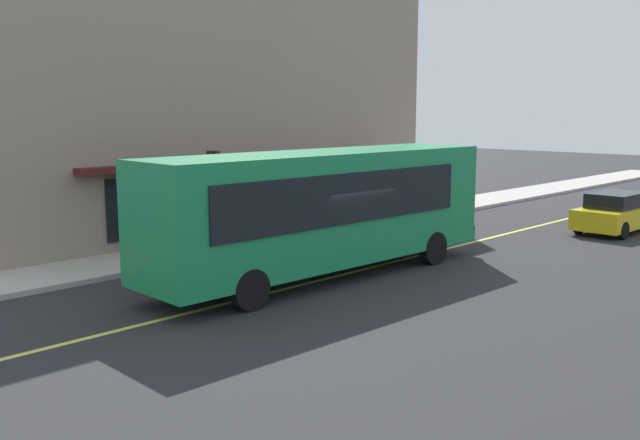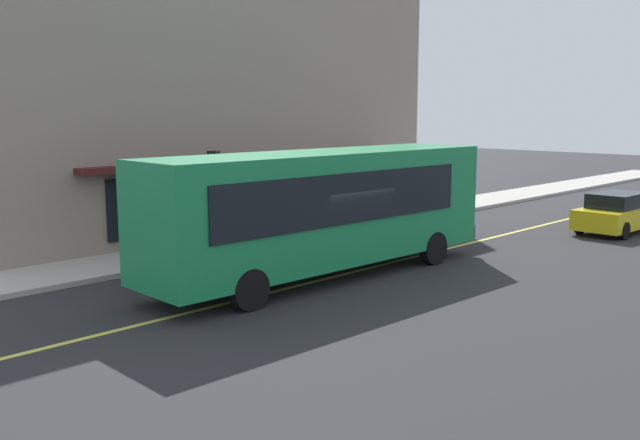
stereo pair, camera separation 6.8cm
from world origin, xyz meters
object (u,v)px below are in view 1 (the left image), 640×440
object	(u,v)px
bus	(325,207)
traffic_light	(215,177)
pedestrian_at_corner	(390,188)
pedestrian_waiting	(171,222)
car_yellow	(617,213)

from	to	relation	value
bus	traffic_light	size ratio (longest dim) A/B	3.50
traffic_light	pedestrian_at_corner	bearing A→B (deg)	7.29
pedestrian_waiting	traffic_light	bearing A→B (deg)	-13.95
traffic_light	bus	bearing A→B (deg)	-85.05
car_yellow	pedestrian_at_corner	xyz separation A→B (m)	(-2.88, 8.75, 0.50)
bus	pedestrian_waiting	size ratio (longest dim) A/B	6.23
bus	pedestrian_waiting	world-z (taller)	bus
traffic_light	car_yellow	bearing A→B (deg)	-28.89
car_yellow	pedestrian_waiting	world-z (taller)	pedestrian_waiting
traffic_light	car_yellow	distance (m)	15.42
traffic_light	pedestrian_waiting	world-z (taller)	traffic_light
car_yellow	pedestrian_waiting	xyz separation A→B (m)	(-14.82, 7.75, 0.49)
car_yellow	pedestrian_waiting	bearing A→B (deg)	152.40
car_yellow	pedestrian_waiting	size ratio (longest dim) A/B	2.42
traffic_light	pedestrian_at_corner	world-z (taller)	traffic_light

